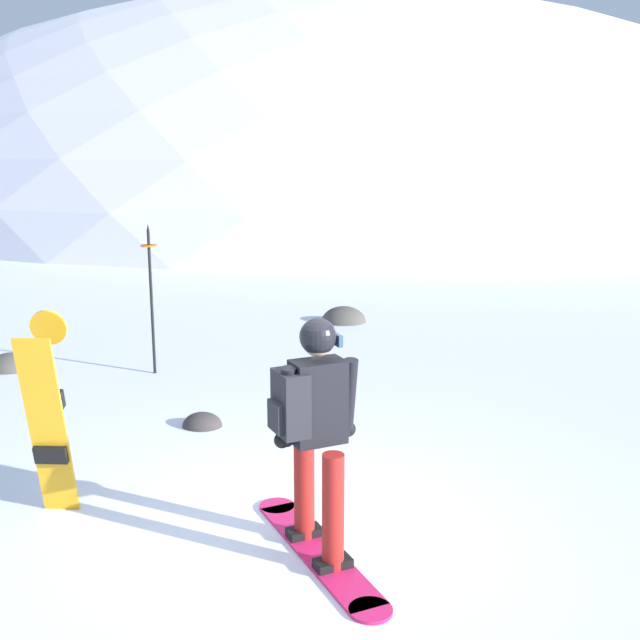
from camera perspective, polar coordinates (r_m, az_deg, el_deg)
The scene contains 8 objects.
ground_plane at distance 6.08m, azimuth -2.10°, elevation -15.32°, with size 300.00×300.00×0.00m, color white.
ridge_peak_main at distance 34.58m, azimuth 0.89°, elevation 8.36°, with size 39.09×35.18×16.76m.
snowboarder_main at distance 5.47m, azimuth -0.44°, elevation -8.05°, with size 1.00×1.66×1.71m.
spare_snowboard at distance 6.37m, azimuth -18.90°, elevation -6.58°, with size 0.28×0.40×1.62m.
piste_marker_near at distance 9.88m, azimuth -12.01°, elevation 2.17°, with size 0.20×0.20×1.86m.
rock_dark at distance 12.61m, azimuth 1.71°, elevation -0.12°, with size 0.70×0.60×0.49m.
rock_mid at distance 10.83m, azimuth -21.25°, elevation -3.28°, with size 0.59×0.50×0.41m.
rock_small at distance 8.26m, azimuth -8.42°, elevation -7.52°, with size 0.41×0.35×0.28m.
Camera 1 is at (0.46, -5.32, 2.90)m, focal length 44.69 mm.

